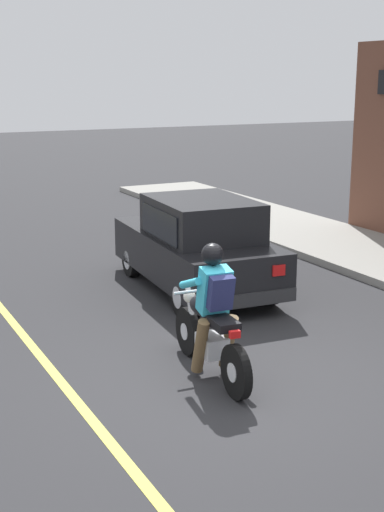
% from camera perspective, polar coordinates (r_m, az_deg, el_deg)
% --- Properties ---
extents(ground_plane, '(80.00, 80.00, 0.00)m').
position_cam_1_polar(ground_plane, '(8.43, 3.50, -10.08)').
color(ground_plane, '#2B2B2D').
extents(lane_stripe, '(0.12, 19.80, 0.01)m').
position_cam_1_polar(lane_stripe, '(10.42, -13.78, -5.63)').
color(lane_stripe, '#D1C64C').
rests_on(lane_stripe, ground).
extents(motorcycle_with_rider, '(0.59, 2.02, 1.62)m').
position_cam_1_polar(motorcycle_with_rider, '(8.37, 1.56, -5.24)').
color(motorcycle_with_rider, black).
rests_on(motorcycle_with_rider, ground).
extents(car_hatchback, '(1.91, 3.89, 1.57)m').
position_cam_1_polar(car_hatchback, '(11.69, 0.41, 0.84)').
color(car_hatchback, black).
rests_on(car_hatchback, ground).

